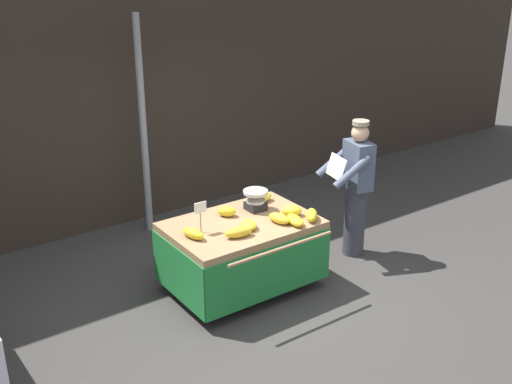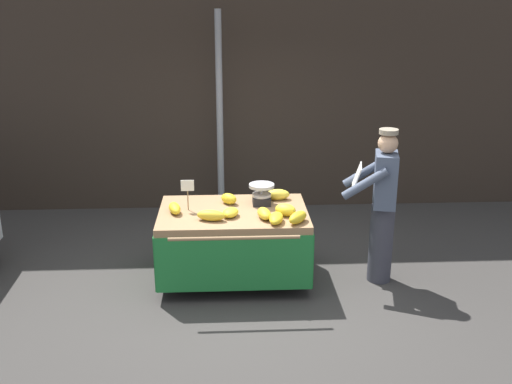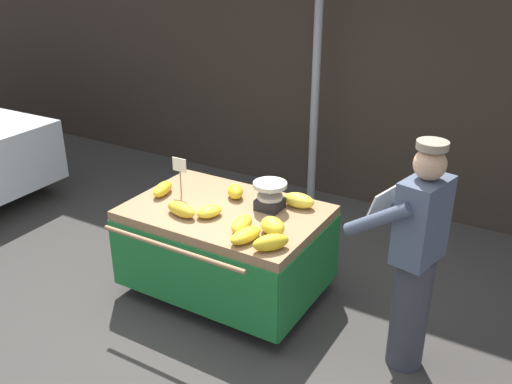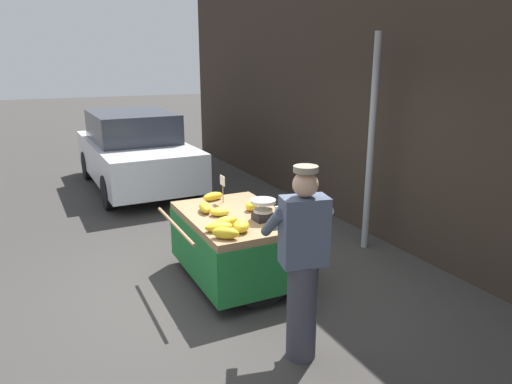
{
  "view_description": "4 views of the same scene",
  "coord_description": "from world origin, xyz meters",
  "px_view_note": "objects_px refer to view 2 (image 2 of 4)",
  "views": [
    {
      "loc": [
        -3.55,
        -4.7,
        3.64
      ],
      "look_at": [
        0.01,
        0.31,
        1.18
      ],
      "focal_mm": 43.97,
      "sensor_mm": 36.0,
      "label": 1
    },
    {
      "loc": [
        -0.16,
        -5.61,
        3.04
      ],
      "look_at": [
        0.14,
        0.29,
        1.07
      ],
      "focal_mm": 41.76,
      "sensor_mm": 36.0,
      "label": 2
    },
    {
      "loc": [
        2.23,
        -3.01,
        2.83
      ],
      "look_at": [
        0.19,
        0.44,
        1.03
      ],
      "focal_mm": 39.11,
      "sensor_mm": 36.0,
      "label": 3
    },
    {
      "loc": [
        4.58,
        -1.61,
        2.52
      ],
      "look_at": [
        0.36,
        0.45,
        1.19
      ],
      "focal_mm": 33.01,
      "sensor_mm": 36.0,
      "label": 4
    }
  ],
  "objects_px": {
    "banana_bunch_6": "(264,214)",
    "vendor_person": "(382,206)",
    "street_pole": "(220,118)",
    "banana_bunch_8": "(278,194)",
    "weighing_scale": "(262,194)",
    "banana_bunch_0": "(285,210)",
    "banana_bunch_4": "(175,208)",
    "banana_cart": "(233,229)",
    "price_sign": "(187,188)",
    "banana_bunch_5": "(276,218)",
    "banana_bunch_1": "(211,215)",
    "banana_bunch_7": "(298,217)",
    "banana_bunch_2": "(231,212)",
    "banana_bunch_3": "(229,199)"
  },
  "relations": [
    {
      "from": "banana_bunch_6",
      "to": "vendor_person",
      "type": "xyz_separation_m",
      "value": [
        1.28,
        0.16,
        0.01
      ]
    },
    {
      "from": "street_pole",
      "to": "banana_bunch_8",
      "type": "distance_m",
      "value": 1.88
    },
    {
      "from": "banana_bunch_6",
      "to": "weighing_scale",
      "type": "bearing_deg",
      "value": 90.16
    },
    {
      "from": "banana_bunch_0",
      "to": "vendor_person",
      "type": "relative_size",
      "value": 0.13
    },
    {
      "from": "banana_bunch_4",
      "to": "banana_cart",
      "type": "bearing_deg",
      "value": 3.46
    },
    {
      "from": "banana_bunch_4",
      "to": "vendor_person",
      "type": "relative_size",
      "value": 0.16
    },
    {
      "from": "weighing_scale",
      "to": "price_sign",
      "type": "bearing_deg",
      "value": -169.49
    },
    {
      "from": "banana_cart",
      "to": "banana_bunch_5",
      "type": "bearing_deg",
      "value": -40.99
    },
    {
      "from": "banana_bunch_4",
      "to": "banana_bunch_8",
      "type": "height_order",
      "value": "banana_bunch_8"
    },
    {
      "from": "price_sign",
      "to": "banana_bunch_1",
      "type": "relative_size",
      "value": 1.14
    },
    {
      "from": "banana_cart",
      "to": "price_sign",
      "type": "xyz_separation_m",
      "value": [
        -0.48,
        0.04,
        0.47
      ]
    },
    {
      "from": "banana_bunch_7",
      "to": "vendor_person",
      "type": "distance_m",
      "value": 0.99
    },
    {
      "from": "banana_cart",
      "to": "banana_bunch_6",
      "type": "bearing_deg",
      "value": -37.95
    },
    {
      "from": "banana_cart",
      "to": "banana_bunch_6",
      "type": "relative_size",
      "value": 5.96
    },
    {
      "from": "banana_bunch_0",
      "to": "banana_bunch_2",
      "type": "xyz_separation_m",
      "value": [
        -0.58,
        -0.01,
        -0.02
      ]
    },
    {
      "from": "banana_bunch_0",
      "to": "banana_bunch_8",
      "type": "relative_size",
      "value": 0.83
    },
    {
      "from": "banana_bunch_1",
      "to": "banana_bunch_8",
      "type": "xyz_separation_m",
      "value": [
        0.74,
        0.63,
        0.0
      ]
    },
    {
      "from": "banana_bunch_5",
      "to": "banana_bunch_6",
      "type": "bearing_deg",
      "value": 131.84
    },
    {
      "from": "banana_bunch_7",
      "to": "banana_bunch_3",
      "type": "bearing_deg",
      "value": 138.3
    },
    {
      "from": "price_sign",
      "to": "banana_bunch_3",
      "type": "distance_m",
      "value": 0.51
    },
    {
      "from": "banana_bunch_4",
      "to": "banana_bunch_7",
      "type": "bearing_deg",
      "value": -15.63
    },
    {
      "from": "street_pole",
      "to": "banana_bunch_2",
      "type": "bearing_deg",
      "value": -86.93
    },
    {
      "from": "banana_bunch_2",
      "to": "banana_bunch_7",
      "type": "height_order",
      "value": "banana_bunch_7"
    },
    {
      "from": "banana_bunch_0",
      "to": "banana_bunch_1",
      "type": "relative_size",
      "value": 0.76
    },
    {
      "from": "street_pole",
      "to": "weighing_scale",
      "type": "bearing_deg",
      "value": -75.68
    },
    {
      "from": "banana_bunch_2",
      "to": "banana_bunch_7",
      "type": "relative_size",
      "value": 0.8
    },
    {
      "from": "banana_bunch_4",
      "to": "price_sign",
      "type": "bearing_deg",
      "value": 29.07
    },
    {
      "from": "street_pole",
      "to": "banana_cart",
      "type": "relative_size",
      "value": 1.76
    },
    {
      "from": "banana_bunch_5",
      "to": "banana_bunch_6",
      "type": "relative_size",
      "value": 1.07
    },
    {
      "from": "banana_bunch_8",
      "to": "price_sign",
      "type": "bearing_deg",
      "value": -163.12
    },
    {
      "from": "vendor_person",
      "to": "banana_bunch_3",
      "type": "bearing_deg",
      "value": 169.09
    },
    {
      "from": "banana_cart",
      "to": "banana_bunch_0",
      "type": "xyz_separation_m",
      "value": [
        0.55,
        -0.18,
        0.28
      ]
    },
    {
      "from": "banana_bunch_1",
      "to": "banana_bunch_6",
      "type": "xyz_separation_m",
      "value": [
        0.55,
        0.04,
        -0.0
      ]
    },
    {
      "from": "banana_cart",
      "to": "banana_bunch_3",
      "type": "height_order",
      "value": "banana_bunch_3"
    },
    {
      "from": "banana_bunch_3",
      "to": "banana_bunch_4",
      "type": "relative_size",
      "value": 0.73
    },
    {
      "from": "banana_cart",
      "to": "banana_bunch_1",
      "type": "distance_m",
      "value": 0.46
    },
    {
      "from": "price_sign",
      "to": "banana_bunch_1",
      "type": "xyz_separation_m",
      "value": [
        0.25,
        -0.32,
        -0.19
      ]
    },
    {
      "from": "banana_bunch_2",
      "to": "vendor_person",
      "type": "xyz_separation_m",
      "value": [
        1.63,
        0.09,
        0.01
      ]
    },
    {
      "from": "price_sign",
      "to": "banana_bunch_7",
      "type": "relative_size",
      "value": 1.24
    },
    {
      "from": "banana_bunch_2",
      "to": "weighing_scale",
      "type": "bearing_deg",
      "value": 46.87
    },
    {
      "from": "price_sign",
      "to": "banana_bunch_0",
      "type": "height_order",
      "value": "price_sign"
    },
    {
      "from": "banana_bunch_1",
      "to": "banana_bunch_3",
      "type": "distance_m",
      "value": 0.54
    },
    {
      "from": "street_pole",
      "to": "banana_bunch_0",
      "type": "distance_m",
      "value": 2.36
    },
    {
      "from": "vendor_person",
      "to": "banana_bunch_8",
      "type": "bearing_deg",
      "value": 158.4
    },
    {
      "from": "street_pole",
      "to": "banana_bunch_1",
      "type": "relative_size",
      "value": 9.58
    },
    {
      "from": "price_sign",
      "to": "banana_bunch_1",
      "type": "height_order",
      "value": "price_sign"
    },
    {
      "from": "banana_bunch_1",
      "to": "banana_bunch_6",
      "type": "bearing_deg",
      "value": 3.69
    },
    {
      "from": "banana_bunch_1",
      "to": "vendor_person",
      "type": "distance_m",
      "value": 1.84
    },
    {
      "from": "banana_bunch_2",
      "to": "banana_bunch_4",
      "type": "bearing_deg",
      "value": 166.27
    },
    {
      "from": "banana_bunch_7",
      "to": "banana_bunch_8",
      "type": "bearing_deg",
      "value": 101.14
    }
  ]
}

